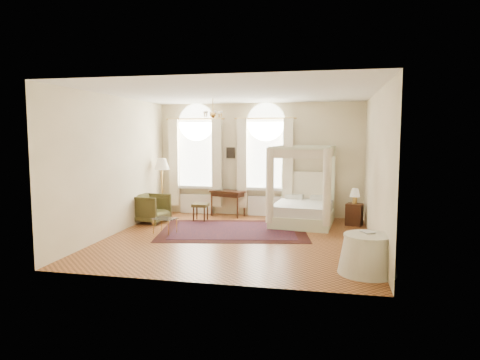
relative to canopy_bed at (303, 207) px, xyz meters
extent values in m
plane|color=#A75F30|center=(-1.36, -1.95, -0.47)|extent=(6.00, 6.00, 0.00)
plane|color=#FFECC2|center=(-1.36, 1.05, 1.18)|extent=(6.00, 0.00, 6.00)
plane|color=#FFECC2|center=(-1.36, -4.95, 1.18)|extent=(6.00, 0.00, 6.00)
plane|color=#FFECC2|center=(-4.36, -1.95, 1.18)|extent=(0.00, 6.00, 6.00)
plane|color=#FFECC2|center=(1.64, -1.95, 1.18)|extent=(0.00, 6.00, 6.00)
plane|color=white|center=(-1.36, -1.95, 2.83)|extent=(6.00, 6.00, 0.00)
cube|color=white|center=(-3.26, 1.02, 1.33)|extent=(1.10, 0.04, 1.90)
cylinder|color=white|center=(-3.26, 1.02, 2.28)|extent=(1.10, 0.04, 1.10)
cube|color=white|center=(-3.26, 0.93, 0.34)|extent=(1.32, 0.24, 0.08)
cube|color=beige|center=(-3.93, 0.85, 1.08)|extent=(0.28, 0.14, 2.60)
cube|color=beige|center=(-2.59, 0.85, 1.08)|extent=(0.28, 0.14, 2.60)
cube|color=white|center=(-3.26, 0.95, -0.17)|extent=(1.00, 0.12, 0.58)
cube|color=white|center=(-1.16, 1.02, 1.33)|extent=(1.10, 0.04, 1.90)
cylinder|color=white|center=(-1.16, 1.02, 2.28)|extent=(1.10, 0.04, 1.10)
cube|color=white|center=(-1.16, 0.93, 0.34)|extent=(1.32, 0.24, 0.08)
cube|color=beige|center=(-1.83, 0.85, 1.08)|extent=(0.28, 0.14, 2.60)
cube|color=beige|center=(-0.49, 0.85, 1.08)|extent=(0.28, 0.14, 2.60)
cube|color=white|center=(-1.16, 0.95, -0.17)|extent=(1.00, 0.12, 0.58)
cylinder|color=#B7883D|center=(-2.26, -0.75, 2.63)|extent=(0.02, 0.02, 0.40)
sphere|color=#B7883D|center=(-2.26, -0.75, 2.41)|extent=(0.16, 0.16, 0.16)
sphere|color=beige|center=(-2.04, -0.75, 2.48)|extent=(0.07, 0.07, 0.07)
sphere|color=beige|center=(-2.15, -0.56, 2.48)|extent=(0.07, 0.07, 0.07)
sphere|color=beige|center=(-2.37, -0.56, 2.48)|extent=(0.07, 0.07, 0.07)
sphere|color=beige|center=(-2.48, -0.75, 2.48)|extent=(0.07, 0.07, 0.07)
sphere|color=beige|center=(-2.37, -0.94, 2.48)|extent=(0.07, 0.07, 0.07)
sphere|color=beige|center=(-2.15, -0.94, 2.48)|extent=(0.07, 0.07, 0.07)
cube|color=black|center=(-2.21, 1.02, 1.38)|extent=(0.26, 0.03, 0.32)
cube|color=black|center=(0.09, 1.02, 1.48)|extent=(0.22, 0.03, 0.26)
cube|color=beige|center=(0.00, 0.01, -0.31)|extent=(1.68, 2.00, 0.32)
cube|color=white|center=(0.00, 0.01, -0.03)|extent=(1.58, 1.90, 0.25)
cube|color=beige|center=(0.08, 0.91, 0.33)|extent=(1.52, 0.20, 1.07)
cube|color=beige|center=(-0.62, 0.95, 0.55)|extent=(0.09, 0.09, 2.05)
cube|color=beige|center=(0.78, 0.83, 0.55)|extent=(0.09, 0.09, 2.05)
cube|color=beige|center=(-0.78, -0.81, 0.55)|extent=(0.09, 0.09, 2.05)
cube|color=beige|center=(0.63, -0.93, 0.55)|extent=(0.09, 0.09, 2.05)
cube|color=beige|center=(0.08, 0.89, 1.58)|extent=(1.52, 0.20, 0.07)
cube|color=beige|center=(-0.08, -0.87, 1.58)|extent=(1.52, 0.20, 0.07)
cube|color=beige|center=(-0.70, 0.07, 1.58)|extent=(0.24, 1.87, 0.07)
cube|color=beige|center=(0.70, -0.05, 1.58)|extent=(0.24, 1.87, 0.07)
cube|color=beige|center=(0.08, 0.89, 1.45)|extent=(1.57, 0.17, 0.25)
cube|color=beige|center=(-0.08, -0.87, 1.45)|extent=(1.57, 0.17, 0.25)
cube|color=beige|center=(-0.70, 0.07, 1.45)|extent=(0.20, 1.92, 0.25)
cube|color=beige|center=(0.70, -0.05, 1.45)|extent=(0.20, 1.92, 0.25)
cylinder|color=beige|center=(-0.78, -0.81, 0.64)|extent=(0.20, 0.20, 1.87)
cylinder|color=beige|center=(0.63, -0.93, 0.64)|extent=(0.20, 0.20, 1.87)
cube|color=#3A1B10|center=(1.34, 0.15, -0.19)|extent=(0.49, 0.46, 0.58)
cylinder|color=#B7883D|center=(1.35, 0.19, 0.20)|extent=(0.12, 0.12, 0.19)
cone|color=beige|center=(1.35, 0.19, 0.39)|extent=(0.27, 0.27, 0.21)
cube|color=#3A1B10|center=(-2.23, 0.75, 0.25)|extent=(1.12, 0.80, 0.06)
cube|color=#3A1B10|center=(-2.23, 0.75, 0.16)|extent=(0.99, 0.68, 0.10)
cylinder|color=#3A1B10|center=(-2.59, 1.07, -0.12)|extent=(0.05, 0.05, 0.70)
cylinder|color=#3A1B10|center=(-1.75, 0.81, -0.12)|extent=(0.05, 0.05, 0.70)
cylinder|color=#3A1B10|center=(-2.72, 0.69, -0.12)|extent=(0.05, 0.05, 0.70)
cylinder|color=#3A1B10|center=(-1.87, 0.42, -0.12)|extent=(0.05, 0.05, 0.70)
imported|color=black|center=(-2.46, 0.66, 0.29)|extent=(0.30, 0.21, 0.02)
cube|color=#4E3F21|center=(-2.82, -0.08, -0.04)|extent=(0.42, 0.42, 0.08)
cylinder|color=#3A1B10|center=(-2.98, -0.23, -0.28)|extent=(0.04, 0.04, 0.39)
cylinder|color=#3A1B10|center=(-2.67, -0.23, -0.28)|extent=(0.04, 0.04, 0.39)
cylinder|color=#3A1B10|center=(-2.98, 0.08, -0.28)|extent=(0.04, 0.04, 0.39)
cylinder|color=#3A1B10|center=(-2.67, 0.08, -0.28)|extent=(0.04, 0.04, 0.39)
imported|color=#403B1B|center=(-4.06, -0.63, -0.09)|extent=(0.97, 0.95, 0.78)
cube|color=silver|center=(-3.20, -1.77, -0.11)|extent=(0.64, 0.53, 0.02)
cylinder|color=#B7883D|center=(-3.47, -1.84, -0.29)|extent=(0.02, 0.02, 0.36)
cylinder|color=#B7883D|center=(-3.02, -1.99, -0.29)|extent=(0.02, 0.02, 0.36)
cylinder|color=#B7883D|center=(-3.38, -1.55, -0.29)|extent=(0.02, 0.02, 0.36)
cylinder|color=#B7883D|center=(-2.93, -1.69, -0.29)|extent=(0.02, 0.02, 0.36)
cylinder|color=#B7883D|center=(-4.06, 0.20, -0.46)|extent=(0.30, 0.30, 0.03)
cylinder|color=#B7883D|center=(-4.06, 0.20, 0.27)|extent=(0.04, 0.04, 1.49)
cone|color=beige|center=(-4.06, 0.20, 1.07)|extent=(0.44, 0.44, 0.32)
cube|color=#3A100E|center=(-1.64, -1.15, -0.47)|extent=(3.97, 3.17, 0.01)
cube|color=black|center=(-1.64, -1.15, -0.46)|extent=(3.32, 2.52, 0.01)
cone|color=silver|center=(1.34, -3.90, -0.15)|extent=(1.00, 1.00, 0.64)
cylinder|color=silver|center=(1.34, -3.90, 0.19)|extent=(0.82, 0.82, 0.04)
imported|color=black|center=(1.26, -3.78, 0.22)|extent=(0.28, 0.31, 0.02)
camera|label=1|loc=(0.67, -11.35, 1.90)|focal=32.00mm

